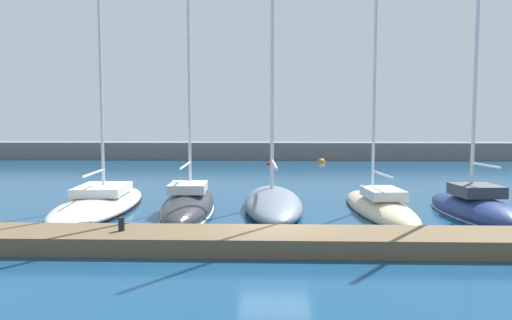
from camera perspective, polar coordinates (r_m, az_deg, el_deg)
ground_plane at (r=16.66m, az=2.30°, el=-9.51°), size 120.00×120.00×0.00m
dock_pier at (r=15.21m, az=2.35°, el=-9.78°), size 23.85×2.28×0.57m
breakwater_seawall at (r=52.40m, az=1.96°, el=1.17°), size 108.00×3.92×1.85m
sailboat_ivory_nearest at (r=23.41m, az=-18.44°, el=-4.71°), size 4.05×10.41×21.48m
sailboat_charcoal_second at (r=21.53m, az=-8.23°, el=-5.30°), size 2.67×8.61×17.40m
sailboat_slate_third at (r=21.94m, az=2.07°, el=-4.79°), size 3.00×8.98×18.94m
sailboat_sand_fourth at (r=21.94m, az=14.78°, el=-5.44°), size 2.76×8.78×16.99m
sailboat_navy_fifth at (r=22.50m, az=25.30°, el=-5.31°), size 3.00×7.62×13.77m
mooring_buoy_orange at (r=47.98m, az=7.99°, el=-0.29°), size 0.81×0.81×0.81m
mooring_buoy_red at (r=44.73m, az=1.73°, el=-0.61°), size 0.71×0.71×0.71m
dock_bollard at (r=15.84m, az=-16.08°, el=-7.51°), size 0.20×0.20×0.44m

